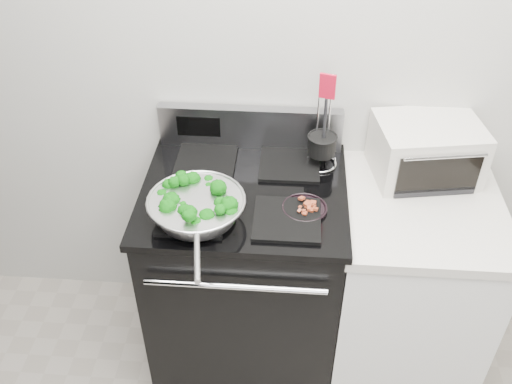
# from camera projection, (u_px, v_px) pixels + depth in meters

# --- Properties ---
(back_wall) EXTENTS (4.00, 0.02, 2.70)m
(back_wall) POSITION_uv_depth(u_px,v_px,m) (329.00, 56.00, 2.18)
(back_wall) COLOR #BAB9B1
(back_wall) RESTS_ON ground
(gas_range) EXTENTS (0.79, 0.69, 1.13)m
(gas_range) POSITION_uv_depth(u_px,v_px,m) (245.00, 272.00, 2.47)
(gas_range) COLOR black
(gas_range) RESTS_ON floor
(counter) EXTENTS (0.62, 0.68, 0.92)m
(counter) POSITION_uv_depth(u_px,v_px,m) (404.00, 286.00, 2.45)
(counter) COLOR white
(counter) RESTS_ON floor
(skillet) EXTENTS (0.35, 0.56, 0.08)m
(skillet) POSITION_uv_depth(u_px,v_px,m) (197.00, 207.00, 2.02)
(skillet) COLOR silver
(skillet) RESTS_ON gas_range
(broccoli_pile) EXTENTS (0.28, 0.28, 0.10)m
(broccoli_pile) POSITION_uv_depth(u_px,v_px,m) (196.00, 202.00, 2.01)
(broccoli_pile) COLOR #043306
(broccoli_pile) RESTS_ON skillet
(bacon_plate) EXTENTS (0.17, 0.17, 0.04)m
(bacon_plate) POSITION_uv_depth(u_px,v_px,m) (305.00, 206.00, 2.08)
(bacon_plate) COLOR black
(bacon_plate) RESTS_ON gas_range
(utensil_holder) EXTENTS (0.13, 0.13, 0.41)m
(utensil_holder) POSITION_uv_depth(u_px,v_px,m) (321.00, 150.00, 2.27)
(utensil_holder) COLOR silver
(utensil_holder) RESTS_ON gas_range
(toaster_oven) EXTENTS (0.44, 0.36, 0.23)m
(toaster_oven) POSITION_uv_depth(u_px,v_px,m) (426.00, 150.00, 2.24)
(toaster_oven) COLOR beige
(toaster_oven) RESTS_ON counter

